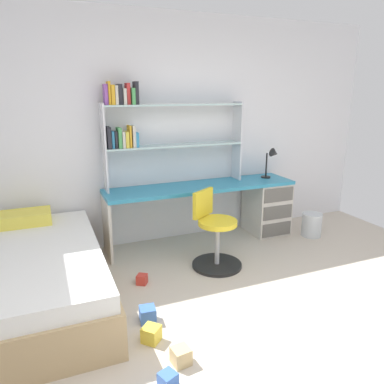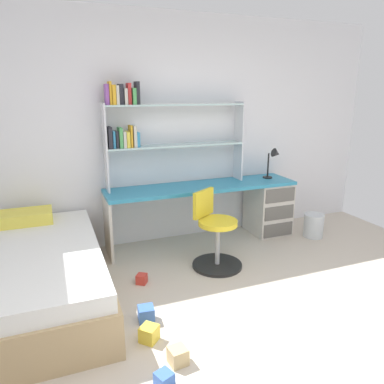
# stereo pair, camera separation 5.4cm
# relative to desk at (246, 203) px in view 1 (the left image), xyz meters

# --- Properties ---
(ground_plane) EXTENTS (5.52, 6.13, 0.02)m
(ground_plane) POSITION_rel_desk_xyz_m (-0.93, -2.28, -0.42)
(ground_plane) COLOR beige
(room_shell) EXTENTS (5.52, 6.13, 2.63)m
(room_shell) POSITION_rel_desk_xyz_m (-2.14, -1.05, 0.90)
(room_shell) COLOR silver
(room_shell) RESTS_ON ground_plane
(desk) EXTENTS (2.28, 0.52, 0.71)m
(desk) POSITION_rel_desk_xyz_m (0.00, 0.00, 0.00)
(desk) COLOR teal
(desk) RESTS_ON ground_plane
(bookshelf_hutch) EXTENTS (1.63, 0.22, 1.16)m
(bookshelf_hutch) POSITION_rel_desk_xyz_m (-1.16, 0.14, 1.00)
(bookshelf_hutch) COLOR silver
(bookshelf_hutch) RESTS_ON desk
(desk_lamp) EXTENTS (0.20, 0.17, 0.38)m
(desk_lamp) POSITION_rel_desk_xyz_m (0.36, 0.01, 0.55)
(desk_lamp) COLOR black
(desk_lamp) RESTS_ON desk
(swivel_chair) EXTENTS (0.52, 0.52, 0.80)m
(swivel_chair) POSITION_rel_desk_xyz_m (-0.75, -0.64, -0.10)
(swivel_chair) COLOR black
(swivel_chair) RESTS_ON ground_plane
(bed_platform) EXTENTS (1.27, 1.97, 0.61)m
(bed_platform) POSITION_rel_desk_xyz_m (-2.54, -0.71, -0.17)
(bed_platform) COLOR tan
(bed_platform) RESTS_ON ground_plane
(waste_bin) EXTENTS (0.25, 0.25, 0.29)m
(waste_bin) POSITION_rel_desk_xyz_m (0.75, -0.36, -0.27)
(waste_bin) COLOR silver
(waste_bin) RESTS_ON ground_plane
(toy_block_natural_1) EXTENTS (0.13, 0.13, 0.12)m
(toy_block_natural_1) POSITION_rel_desk_xyz_m (-1.58, -1.86, -0.36)
(toy_block_natural_1) COLOR tan
(toy_block_natural_1) RESTS_ON ground_plane
(toy_block_red_2) EXTENTS (0.13, 0.13, 0.09)m
(toy_block_red_2) POSITION_rel_desk_xyz_m (-1.55, -0.73, -0.37)
(toy_block_red_2) COLOR red
(toy_block_red_2) RESTS_ON ground_plane
(toy_block_yellow_3) EXTENTS (0.17, 0.17, 0.12)m
(toy_block_yellow_3) POSITION_rel_desk_xyz_m (-1.70, -1.57, -0.36)
(toy_block_yellow_3) COLOR gold
(toy_block_yellow_3) RESTS_ON ground_plane
(toy_block_blue_4) EXTENTS (0.13, 0.13, 0.10)m
(toy_block_blue_4) POSITION_rel_desk_xyz_m (-1.73, -2.02, -0.37)
(toy_block_blue_4) COLOR #3860B7
(toy_block_blue_4) RESTS_ON ground_plane
(toy_block_blue_5) EXTENTS (0.13, 0.13, 0.12)m
(toy_block_blue_5) POSITION_rel_desk_xyz_m (-1.66, -1.32, -0.35)
(toy_block_blue_5) COLOR #3860B7
(toy_block_blue_5) RESTS_ON ground_plane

